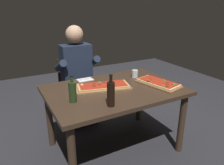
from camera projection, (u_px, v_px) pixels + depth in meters
ground_plane at (114, 147)px, 2.52m from camera, size 6.40×6.40×0.00m
dining_table at (114, 97)px, 2.29m from camera, size 1.40×0.96×0.74m
pizza_rectangular_front at (103, 86)px, 2.26m from camera, size 0.61×0.37×0.05m
pizza_rectangular_left at (158, 83)px, 2.35m from camera, size 0.35×0.53×0.05m
wine_bottle_dark at (111, 93)px, 1.84m from camera, size 0.07×0.07×0.29m
oil_bottle_amber at (73, 91)px, 1.92m from camera, size 0.07×0.07×0.25m
tumbler_near_camera at (135, 74)px, 2.59m from camera, size 0.07×0.07×0.09m
napkin_cutlery_set at (85, 80)px, 2.51m from camera, size 0.18×0.11×0.01m
diner_chair at (76, 87)px, 2.99m from camera, size 0.44×0.44×0.87m
seated_diner at (78, 72)px, 2.80m from camera, size 0.53×0.41×1.33m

